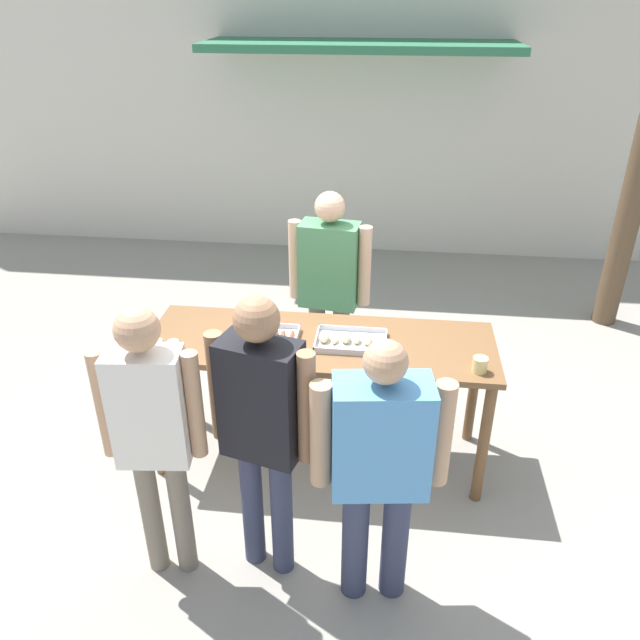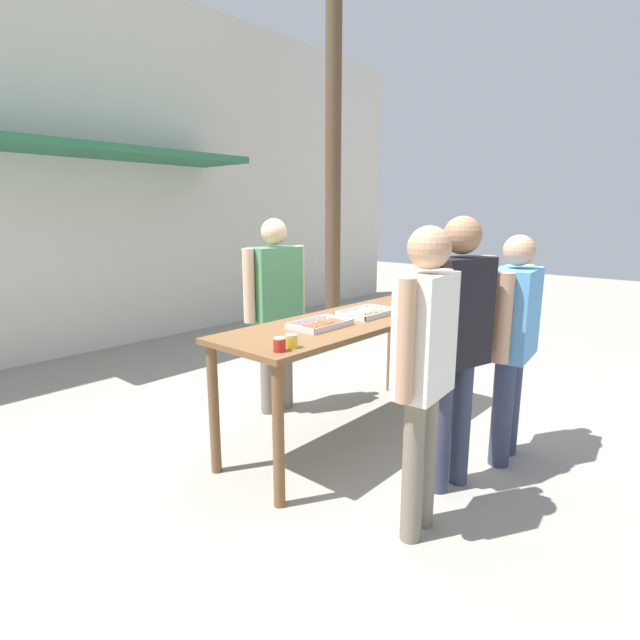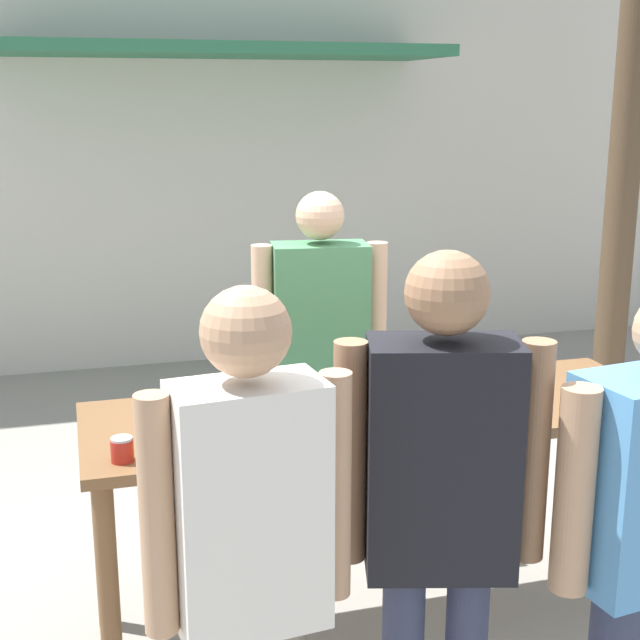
{
  "view_description": "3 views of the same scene",
  "coord_description": "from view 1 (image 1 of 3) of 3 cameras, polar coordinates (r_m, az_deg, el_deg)",
  "views": [
    {
      "loc": [
        0.41,
        -3.43,
        2.96
      ],
      "look_at": [
        0.0,
        0.0,
        1.09
      ],
      "focal_mm": 35.0,
      "sensor_mm": 36.0,
      "label": 1
    },
    {
      "loc": [
        -2.92,
        -2.28,
        1.73
      ],
      "look_at": [
        -0.36,
        -0.01,
        0.99
      ],
      "focal_mm": 28.0,
      "sensor_mm": 36.0,
      "label": 2
    },
    {
      "loc": [
        -1.1,
        -3.01,
        2.09
      ],
      "look_at": [
        -0.02,
        0.79,
        1.09
      ],
      "focal_mm": 50.0,
      "sensor_mm": 36.0,
      "label": 3
    }
  ],
  "objects": [
    {
      "name": "person_server_behind_table",
      "position": [
        4.67,
        0.85,
        3.61
      ],
      "size": [
        0.62,
        0.29,
        1.68
      ],
      "rotation": [
        0.0,
        0.0,
        -0.13
      ],
      "color": "#756B5B",
      "rests_on": "ground"
    },
    {
      "name": "food_tray_sausages",
      "position": [
        4.03,
        -5.0,
        -1.52
      ],
      "size": [
        0.43,
        0.27,
        0.04
      ],
      "color": "silver",
      "rests_on": "serving_table"
    },
    {
      "name": "food_tray_buns",
      "position": [
        3.97,
        2.68,
        -1.87
      ],
      "size": [
        0.45,
        0.3,
        0.06
      ],
      "color": "silver",
      "rests_on": "serving_table"
    },
    {
      "name": "person_customer_holding_hotdog",
      "position": [
        3.28,
        -15.08,
        -9.29
      ],
      "size": [
        0.53,
        0.24,
        1.67
      ],
      "rotation": [
        0.0,
        0.0,
        3.24
      ],
      "color": "#756B5B",
      "rests_on": "ground"
    },
    {
      "name": "building_facade_back",
      "position": [
        7.45,
        3.91,
        22.96
      ],
      "size": [
        12.0,
        1.11,
        4.5
      ],
      "color": "beige",
      "rests_on": "ground"
    },
    {
      "name": "beer_cup",
      "position": [
        3.79,
        14.41,
        -3.98
      ],
      "size": [
        0.09,
        0.09,
        0.09
      ],
      "color": "#DBC67A",
      "rests_on": "serving_table"
    },
    {
      "name": "serving_table",
      "position": [
        4.06,
        0.0,
        -3.32
      ],
      "size": [
        2.24,
        0.75,
        0.94
      ],
      "color": "brown",
      "rests_on": "ground"
    },
    {
      "name": "ground_plane",
      "position": [
        4.55,
        0.0,
        -12.15
      ],
      "size": [
        24.0,
        24.0,
        0.0
      ],
      "primitive_type": "plane",
      "color": "gray"
    },
    {
      "name": "person_customer_waiting_in_line",
      "position": [
        3.19,
        -5.32,
        -9.03
      ],
      "size": [
        0.56,
        0.32,
        1.71
      ],
      "rotation": [
        0.0,
        0.0,
        2.88
      ],
      "color": "#333851",
      "rests_on": "ground"
    },
    {
      "name": "condiment_jar_ketchup",
      "position": [
        3.96,
        -13.25,
        -2.4
      ],
      "size": [
        0.07,
        0.07,
        0.08
      ],
      "color": "gold",
      "rests_on": "serving_table"
    },
    {
      "name": "person_customer_with_cup",
      "position": [
        3.11,
        5.49,
        -12.51
      ],
      "size": [
        0.67,
        0.32,
        1.59
      ],
      "rotation": [
        0.0,
        0.0,
        3.27
      ],
      "color": "#333851",
      "rests_on": "ground"
    },
    {
      "name": "condiment_jar_mustard",
      "position": [
        3.99,
        -14.63,
        -2.33
      ],
      "size": [
        0.07,
        0.07,
        0.08
      ],
      "color": "#B22319",
      "rests_on": "serving_table"
    }
  ]
}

